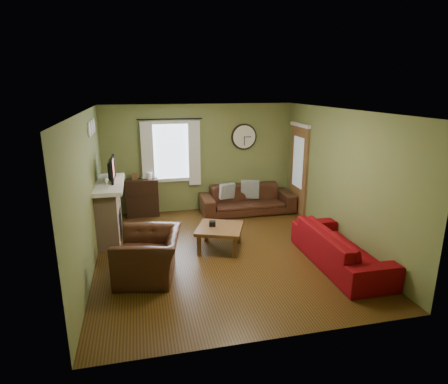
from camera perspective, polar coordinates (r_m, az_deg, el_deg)
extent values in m
cube|color=#442B10|center=(7.12, -0.07, -9.07)|extent=(4.60, 5.20, 0.00)
cube|color=white|center=(6.47, -0.07, 12.29)|extent=(4.60, 5.20, 0.00)
cube|color=olive|center=(6.58, -19.99, -0.11)|extent=(0.00, 5.20, 2.60)
cube|color=olive|center=(7.52, 17.30, 2.04)|extent=(0.00, 5.20, 2.60)
cube|color=olive|center=(9.17, -3.69, 5.13)|extent=(4.60, 0.00, 2.60)
cube|color=olive|center=(4.32, 7.69, -7.52)|extent=(4.60, 0.00, 2.60)
cube|color=tan|center=(7.87, -17.11, -3.03)|extent=(0.40, 1.40, 1.10)
cube|color=black|center=(7.94, -15.59, -4.66)|extent=(0.04, 0.60, 0.55)
cube|color=white|center=(7.70, -17.24, 1.14)|extent=(0.58, 1.60, 0.08)
imported|color=black|center=(7.80, -17.15, 2.95)|extent=(0.08, 0.60, 0.35)
cube|color=#994C3F|center=(7.78, -16.59, 3.39)|extent=(0.02, 0.62, 0.36)
cylinder|color=white|center=(7.19, -19.83, 8.93)|extent=(0.28, 0.28, 0.03)
cylinder|color=white|center=(7.53, -19.54, 9.23)|extent=(0.28, 0.28, 0.03)
cylinder|color=white|center=(7.88, -19.27, 9.51)|extent=(0.28, 0.28, 0.03)
cylinder|color=black|center=(8.84, -8.24, 10.95)|extent=(0.03, 0.03, 1.50)
cube|color=white|center=(8.92, -11.57, 5.51)|extent=(0.28, 0.04, 1.55)
cube|color=white|center=(9.01, -4.53, 5.89)|extent=(0.28, 0.04, 1.55)
cube|color=brown|center=(9.16, 11.29, 3.25)|extent=(0.05, 0.90, 2.10)
imported|color=brown|center=(8.98, -12.05, 2.38)|extent=(0.30, 0.30, 0.02)
imported|color=#391D12|center=(9.16, 3.53, -1.13)|extent=(2.26, 0.88, 0.66)
cube|color=#8F999D|center=(9.05, 0.47, 0.14)|extent=(0.39, 0.19, 0.37)
cube|color=#8F999D|center=(9.23, 3.99, 0.41)|extent=(0.46, 0.26, 0.44)
imported|color=#6E050A|center=(6.82, 17.28, -8.04)|extent=(0.87, 2.22, 0.65)
imported|color=#391D12|center=(6.24, -11.40, -9.42)|extent=(1.19, 1.30, 0.74)
cube|color=black|center=(7.15, -1.79, -5.48)|extent=(0.14, 0.14, 0.09)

